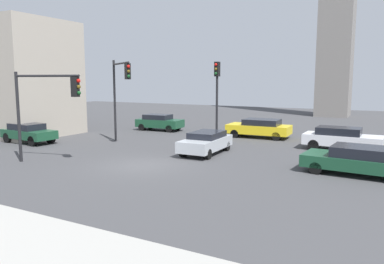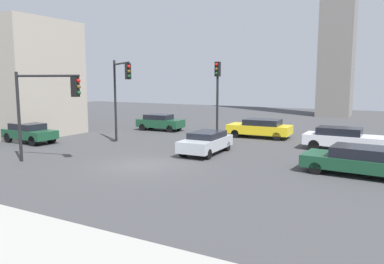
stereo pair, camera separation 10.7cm
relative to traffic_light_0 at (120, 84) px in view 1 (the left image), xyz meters
The scene contains 10 objects.
ground_plane 8.02m from the traffic_light_0, 42.57° to the right, with size 87.96×87.96×0.00m, color #424244.
traffic_light_0 is the anchor object (origin of this frame).
traffic_light_1 6.57m from the traffic_light_0, 35.04° to the left, with size 0.34×0.47×5.59m.
traffic_light_2 6.64m from the traffic_light_0, 85.10° to the right, with size 3.73×1.09×4.77m.
car_0 7.37m from the traffic_light_0, ahead, with size 1.95×4.25×1.30m.
car_1 8.03m from the traffic_light_0, 102.99° to the left, with size 4.08×1.98×1.39m.
car_2 14.64m from the traffic_light_0, 18.93° to the left, with size 4.59×1.91×1.44m.
car_3 7.40m from the traffic_light_0, 155.67° to the right, with size 4.18×1.95×1.36m.
car_4 15.45m from the traffic_light_0, ahead, with size 4.91×2.44×1.33m.
car_5 10.88m from the traffic_light_0, 45.05° to the left, with size 4.75×2.27×1.41m.
Camera 1 is at (11.24, -15.31, 4.33)m, focal length 35.14 mm.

